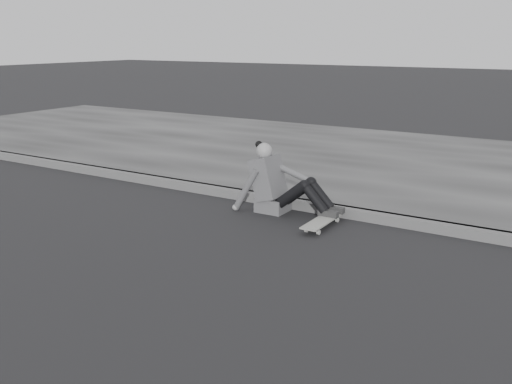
% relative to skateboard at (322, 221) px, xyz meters
% --- Properties ---
extents(ground, '(80.00, 80.00, 0.00)m').
position_rel_skateboard_xyz_m(ground, '(0.92, -2.07, -0.07)').
color(ground, black).
rests_on(ground, ground).
extents(curb, '(24.00, 0.16, 0.12)m').
position_rel_skateboard_xyz_m(curb, '(0.92, 0.51, -0.01)').
color(curb, '#4D4D4D').
rests_on(curb, ground).
extents(sidewalk, '(24.00, 6.00, 0.12)m').
position_rel_skateboard_xyz_m(sidewalk, '(0.92, 3.53, -0.01)').
color(sidewalk, '#383838').
rests_on(sidewalk, ground).
extents(skateboard, '(0.20, 0.78, 0.09)m').
position_rel_skateboard_xyz_m(skateboard, '(0.00, 0.00, 0.00)').
color(skateboard, '#9B9B96').
rests_on(skateboard, ground).
extents(seated_woman, '(1.38, 0.46, 0.88)m').
position_rel_skateboard_xyz_m(seated_woman, '(-0.73, 0.25, 0.29)').
color(seated_woman, '#4A4A4D').
rests_on(seated_woman, ground).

